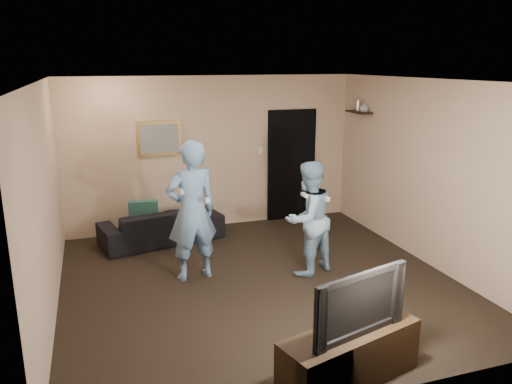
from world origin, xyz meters
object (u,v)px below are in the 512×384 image
object	(u,v)px
sofa	(162,225)
wii_player_left	(192,211)
television	(353,301)
wii_player_right	(308,218)
tv_console	(350,355)

from	to	relation	value
sofa	wii_player_left	xyz separation A→B (m)	(0.21, -1.53, 0.65)
sofa	television	xyz separation A→B (m)	(1.10, -4.18, 0.51)
wii_player_left	wii_player_right	size ratio (longest dim) A/B	1.20
wii_player_left	sofa	bearing A→B (deg)	97.71
television	wii_player_right	size ratio (longest dim) A/B	0.66
television	wii_player_left	distance (m)	2.80
tv_console	wii_player_right	size ratio (longest dim) A/B	0.88
wii_player_left	wii_player_right	bearing A→B (deg)	-11.94
tv_console	wii_player_right	bearing A→B (deg)	59.54
television	tv_console	bearing A→B (deg)	-15.63
television	wii_player_left	xyz separation A→B (m)	(-0.90, 2.65, 0.14)
sofa	tv_console	world-z (taller)	sofa
sofa	wii_player_left	size ratio (longest dim) A/B	1.02
tv_console	wii_player_right	xyz separation A→B (m)	(0.62, 2.33, 0.53)
television	wii_player_right	distance (m)	2.41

